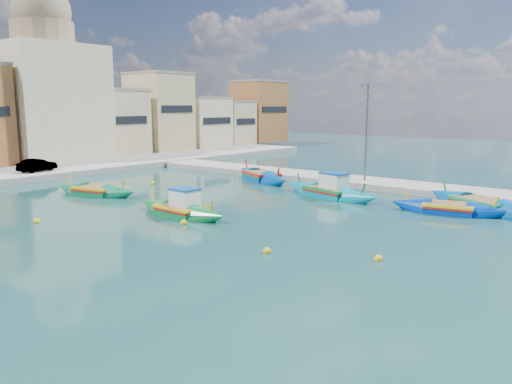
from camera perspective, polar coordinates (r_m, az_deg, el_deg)
ground at (r=22.52m, az=5.39°, el=-6.53°), size 160.00×160.00×0.00m
east_quay at (r=38.41m, az=20.61°, el=0.11°), size 4.00×70.00×0.50m
north_townhouses at (r=57.00m, az=-25.25°, el=7.58°), size 83.20×7.87×10.19m
church_block at (r=59.09m, az=-22.82°, el=11.12°), size 10.00×10.00×19.10m
quay_street_lamp at (r=39.78m, az=12.46°, el=6.75°), size 1.18×0.16×8.00m
luzzu_turquoise_cabin at (r=35.36m, az=8.36°, el=-0.02°), size 3.69×8.79×2.76m
luzzu_blue_cabin at (r=29.35m, az=-8.58°, el=-2.10°), size 1.89×7.23×2.55m
luzzu_cyan_mid at (r=42.70m, az=0.60°, el=1.70°), size 5.67×8.85×2.61m
luzzu_green at (r=37.50m, az=-17.87°, el=0.03°), size 3.51×7.39×2.26m
luzzu_blue_south at (r=33.39m, az=24.50°, el=-1.51°), size 5.96×8.95×2.60m
luzzu_cyan_south at (r=31.77m, az=21.16°, el=-1.90°), size 3.09×7.17×2.17m
mooring_buoys at (r=28.68m, az=-1.92°, el=-2.75°), size 22.02×23.70×0.36m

